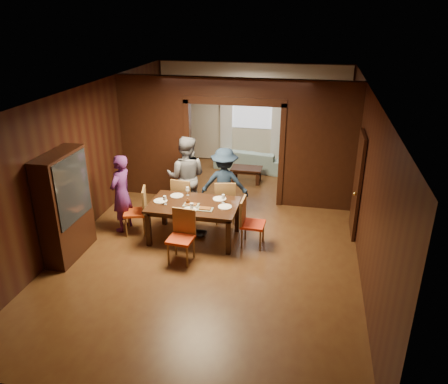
% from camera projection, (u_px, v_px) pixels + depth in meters
% --- Properties ---
extents(floor, '(9.00, 9.00, 0.00)m').
position_uv_depth(floor, '(220.00, 230.00, 9.14)').
color(floor, '#562E18').
rests_on(floor, ground).
extents(ceiling, '(5.50, 9.00, 0.02)m').
position_uv_depth(ceiling, '(219.00, 90.00, 8.00)').
color(ceiling, silver).
rests_on(ceiling, room_walls).
extents(room_walls, '(5.52, 9.01, 2.90)m').
position_uv_depth(room_walls, '(236.00, 136.00, 10.25)').
color(room_walls, black).
rests_on(room_walls, floor).
extents(person_purple, '(0.49, 0.65, 1.62)m').
position_uv_depth(person_purple, '(121.00, 193.00, 8.88)').
color(person_purple, '#552264').
rests_on(person_purple, floor).
extents(person_grey, '(0.94, 0.76, 1.82)m').
position_uv_depth(person_grey, '(186.00, 177.00, 9.46)').
color(person_grey, slate).
rests_on(person_grey, floor).
extents(person_navy, '(1.07, 0.67, 1.59)m').
position_uv_depth(person_navy, '(225.00, 184.00, 9.41)').
color(person_navy, '#19273E').
rests_on(person_navy, floor).
extents(sofa, '(2.10, 1.10, 0.58)m').
position_uv_depth(sofa, '(251.00, 159.00, 12.48)').
color(sofa, '#92BCC0').
rests_on(sofa, floor).
extents(serving_bowl, '(0.28, 0.28, 0.07)m').
position_uv_depth(serving_bowl, '(199.00, 200.00, 8.61)').
color(serving_bowl, black).
rests_on(serving_bowl, dining_table).
extents(dining_table, '(1.74, 1.08, 0.76)m').
position_uv_depth(dining_table, '(194.00, 221.00, 8.68)').
color(dining_table, black).
rests_on(dining_table, floor).
extents(coffee_table, '(0.80, 0.50, 0.40)m').
position_uv_depth(coffee_table, '(247.00, 175.00, 11.58)').
color(coffee_table, black).
rests_on(coffee_table, floor).
extents(chair_left, '(0.54, 0.54, 0.97)m').
position_uv_depth(chair_left, '(135.00, 211.00, 8.87)').
color(chair_left, '#CD4213').
rests_on(chair_left, floor).
extents(chair_right, '(0.45, 0.45, 0.97)m').
position_uv_depth(chair_right, '(253.00, 223.00, 8.38)').
color(chair_right, red).
rests_on(chair_right, floor).
extents(chair_far_l, '(0.49, 0.49, 0.97)m').
position_uv_depth(chair_far_l, '(185.00, 198.00, 9.46)').
color(chair_far_l, red).
rests_on(chair_far_l, floor).
extents(chair_far_r, '(0.53, 0.53, 0.97)m').
position_uv_depth(chair_far_r, '(225.00, 201.00, 9.34)').
color(chair_far_r, orange).
rests_on(chair_far_r, floor).
extents(chair_near, '(0.47, 0.47, 0.97)m').
position_uv_depth(chair_near, '(181.00, 237.00, 7.86)').
color(chair_near, red).
rests_on(chair_near, floor).
extents(hutch, '(0.40, 1.20, 2.00)m').
position_uv_depth(hutch, '(65.00, 206.00, 7.87)').
color(hutch, black).
rests_on(hutch, floor).
extents(door_right, '(0.06, 0.90, 2.10)m').
position_uv_depth(door_right, '(357.00, 185.00, 8.67)').
color(door_right, black).
rests_on(door_right, floor).
extents(window_far, '(1.20, 0.03, 1.30)m').
position_uv_depth(window_far, '(252.00, 106.00, 12.47)').
color(window_far, silver).
rests_on(window_far, back_wall).
extents(curtain_left, '(0.35, 0.06, 2.40)m').
position_uv_depth(curtain_left, '(226.00, 120.00, 12.75)').
color(curtain_left, white).
rests_on(curtain_left, back_wall).
extents(curtain_right, '(0.35, 0.06, 2.40)m').
position_uv_depth(curtain_right, '(278.00, 123.00, 12.47)').
color(curtain_right, white).
rests_on(curtain_right, back_wall).
extents(plate_left, '(0.27, 0.27, 0.01)m').
position_uv_depth(plate_left, '(161.00, 201.00, 8.65)').
color(plate_left, white).
rests_on(plate_left, dining_table).
extents(plate_far_l, '(0.27, 0.27, 0.01)m').
position_uv_depth(plate_far_l, '(177.00, 196.00, 8.89)').
color(plate_far_l, silver).
rests_on(plate_far_l, dining_table).
extents(plate_far_r, '(0.27, 0.27, 0.01)m').
position_uv_depth(plate_far_r, '(220.00, 199.00, 8.74)').
color(plate_far_r, white).
rests_on(plate_far_r, dining_table).
extents(plate_right, '(0.27, 0.27, 0.01)m').
position_uv_depth(plate_right, '(225.00, 207.00, 8.40)').
color(plate_right, white).
rests_on(plate_right, dining_table).
extents(plate_near, '(0.27, 0.27, 0.01)m').
position_uv_depth(plate_near, '(190.00, 210.00, 8.27)').
color(plate_near, silver).
rests_on(plate_near, dining_table).
extents(platter_a, '(0.30, 0.20, 0.04)m').
position_uv_depth(platter_a, '(191.00, 205.00, 8.46)').
color(platter_a, gray).
rests_on(platter_a, dining_table).
extents(platter_b, '(0.30, 0.20, 0.04)m').
position_uv_depth(platter_b, '(205.00, 209.00, 8.29)').
color(platter_b, slate).
rests_on(platter_b, dining_table).
extents(wineglass_left, '(0.08, 0.08, 0.18)m').
position_uv_depth(wineglass_left, '(165.00, 200.00, 8.47)').
color(wineglass_left, silver).
rests_on(wineglass_left, dining_table).
extents(wineglass_far, '(0.08, 0.08, 0.18)m').
position_uv_depth(wineglass_far, '(188.00, 191.00, 8.89)').
color(wineglass_far, white).
rests_on(wineglass_far, dining_table).
extents(wineglass_right, '(0.08, 0.08, 0.18)m').
position_uv_depth(wineglass_right, '(223.00, 199.00, 8.54)').
color(wineglass_right, white).
rests_on(wineglass_right, dining_table).
extents(tumbler, '(0.07, 0.07, 0.14)m').
position_uv_depth(tumbler, '(192.00, 207.00, 8.24)').
color(tumbler, silver).
rests_on(tumbler, dining_table).
extents(condiment_jar, '(0.08, 0.08, 0.11)m').
position_uv_depth(condiment_jar, '(188.00, 201.00, 8.50)').
color(condiment_jar, '#4C2711').
rests_on(condiment_jar, dining_table).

